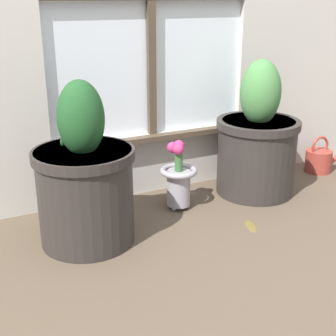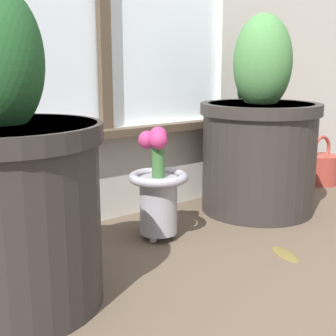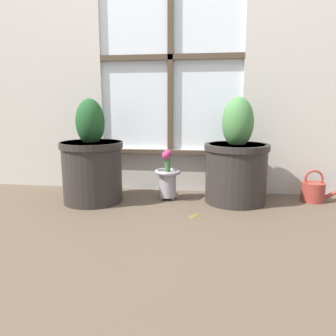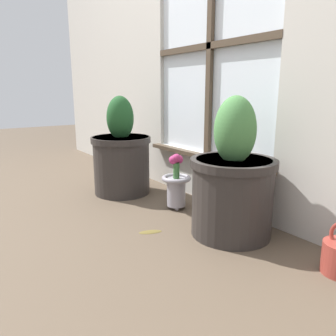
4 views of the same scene
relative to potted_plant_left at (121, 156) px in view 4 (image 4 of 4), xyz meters
The scene contains 5 objects.
ground_plane 0.54m from the potted_plant_left, 24.82° to the right, with size 10.00×10.00×0.00m, color brown.
potted_plant_left is the anchor object (origin of this frame).
potted_plant_right 0.87m from the potted_plant_left, ahead, with size 0.39×0.39×0.64m.
flower_vase 0.47m from the potted_plant_left, 13.34° to the left, with size 0.16×0.16×0.32m.
fallen_leaf 0.71m from the potted_plant_left, 16.34° to the right, with size 0.08×0.12×0.01m.
Camera 4 is at (1.43, -0.75, 0.65)m, focal length 35.00 mm.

